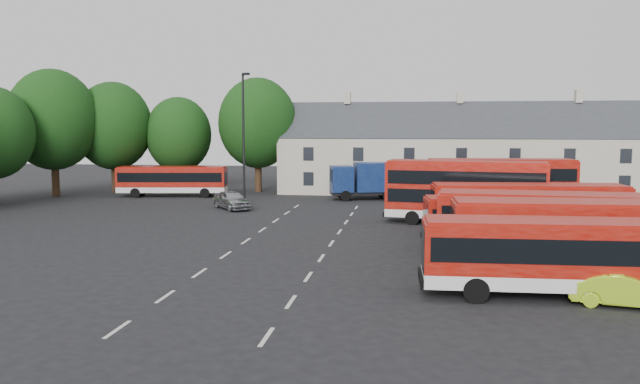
{
  "coord_description": "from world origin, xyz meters",
  "views": [
    {
      "loc": [
        9.45,
        -32.62,
        6.61
      ],
      "look_at": [
        3.33,
        8.89,
        2.2
      ],
      "focal_mm": 35.0,
      "sensor_mm": 36.0,
      "label": 1
    }
  ],
  "objects": [
    {
      "name": "ground",
      "position": [
        0.0,
        0.0,
        0.0
      ],
      "size": [
        140.0,
        140.0,
        0.0
      ],
      "primitive_type": "plane",
      "color": "black",
      "rests_on": "ground"
    },
    {
      "name": "lane_markings",
      "position": [
        2.5,
        2.0,
        0.01
      ],
      "size": [
        5.15,
        33.8,
        0.01
      ],
      "color": "beige",
      "rests_on": "ground"
    },
    {
      "name": "treeline",
      "position": [
        -20.74,
        19.36,
        6.68
      ],
      "size": [
        29.92,
        32.59,
        12.01
      ],
      "color": "black",
      "rests_on": "ground"
    },
    {
      "name": "terrace_houses",
      "position": [
        14.0,
        30.0,
        3.86
      ],
      "size": [
        35.7,
        7.13,
        10.06
      ],
      "color": "beige",
      "rests_on": "ground"
    },
    {
      "name": "bus_row_a",
      "position": [
        15.32,
        -7.92,
        1.83
      ],
      "size": [
        10.86,
        2.87,
        3.05
      ],
      "rotation": [
        0.0,
        0.0,
        0.03
      ],
      "color": "silver",
      "rests_on": "ground"
    },
    {
      "name": "bus_row_b",
      "position": [
        17.25,
        -4.03,
        2.02
      ],
      "size": [
        11.92,
        3.0,
        3.36
      ],
      "rotation": [
        0.0,
        0.0,
        0.02
      ],
      "color": "silver",
      "rests_on": "ground"
    },
    {
      "name": "bus_row_c",
      "position": [
        16.74,
        -0.81,
        2.02
      ],
      "size": [
        12.05,
        3.73,
        3.35
      ],
      "rotation": [
        0.0,
        0.0,
        -0.09
      ],
      "color": "silver",
      "rests_on": "ground"
    },
    {
      "name": "bus_row_d",
      "position": [
        15.26,
        1.63,
        1.72
      ],
      "size": [
        10.31,
        3.39,
        2.86
      ],
      "rotation": [
        0.0,
        0.0,
        0.11
      ],
      "color": "silver",
      "rests_on": "ground"
    },
    {
      "name": "bus_row_e",
      "position": [
        16.36,
        5.72,
        1.92
      ],
      "size": [
        11.48,
        3.47,
        3.2
      ],
      "rotation": [
        0.0,
        0.0,
        0.08
      ],
      "color": "silver",
      "rests_on": "ground"
    },
    {
      "name": "bus_dd_south",
      "position": [
        13.05,
        10.12,
        2.46
      ],
      "size": [
        10.79,
        3.97,
        4.32
      ],
      "rotation": [
        0.0,
        0.0,
        -0.15
      ],
      "color": "silver",
      "rests_on": "ground"
    },
    {
      "name": "bus_dd_north",
      "position": [
        15.86,
        13.89,
        2.44
      ],
      "size": [
        10.64,
        3.55,
        4.28
      ],
      "rotation": [
        0.0,
        0.0,
        0.11
      ],
      "color": "silver",
      "rests_on": "ground"
    },
    {
      "name": "bus_north",
      "position": [
        -12.95,
        23.46,
        1.72
      ],
      "size": [
        10.35,
        3.73,
        2.86
      ],
      "rotation": [
        0.0,
        0.0,
        0.14
      ],
      "color": "silver",
      "rests_on": "ground"
    },
    {
      "name": "box_truck",
      "position": [
        6.1,
        23.91,
        1.89
      ],
      "size": [
        8.03,
        4.3,
        3.36
      ],
      "rotation": [
        0.0,
        0.0,
        0.26
      ],
      "color": "black",
      "rests_on": "ground"
    },
    {
      "name": "silver_car",
      "position": [
        -4.82,
        15.5,
        0.76
      ],
      "size": [
        4.2,
        4.55,
        1.51
      ],
      "primitive_type": "imported",
      "rotation": [
        0.0,
        0.0,
        0.69
      ],
      "color": "#A5A7AD",
      "rests_on": "ground"
    },
    {
      "name": "lime_car",
      "position": [
        17.26,
        -8.79,
        0.63
      ],
      "size": [
        4.03,
        2.01,
        1.27
      ],
      "primitive_type": "imported",
      "rotation": [
        0.0,
        0.0,
        1.39
      ],
      "color": "#AFDA21",
      "rests_on": "ground"
    },
    {
      "name": "lamppost",
      "position": [
        -4.97,
        19.9,
        5.97
      ],
      "size": [
        0.76,
        0.53,
        11.19
      ],
      "rotation": [
        0.0,
        0.0,
        -0.43
      ],
      "color": "black",
      "rests_on": "ground"
    }
  ]
}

